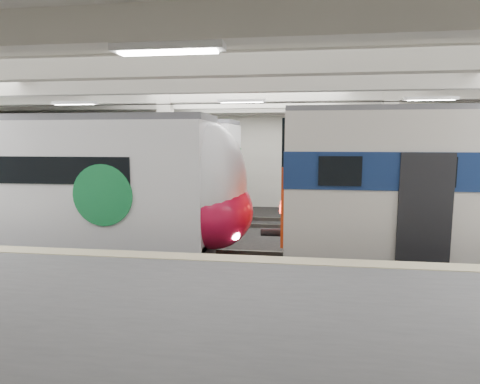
# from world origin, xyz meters

# --- Properties ---
(station_hall) EXTENTS (36.00, 24.00, 5.75)m
(station_hall) POSITION_xyz_m (0.00, -1.74, 3.24)
(station_hall) COLOR black
(station_hall) RESTS_ON ground
(modern_emu) EXTENTS (13.60, 2.81, 4.40)m
(modern_emu) POSITION_xyz_m (-5.64, -0.00, 2.16)
(modern_emu) COLOR white
(modern_emu) RESTS_ON ground
(far_train) EXTENTS (14.07, 3.42, 4.46)m
(far_train) POSITION_xyz_m (-7.67, 5.50, 2.30)
(far_train) COLOR white
(far_train) RESTS_ON ground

